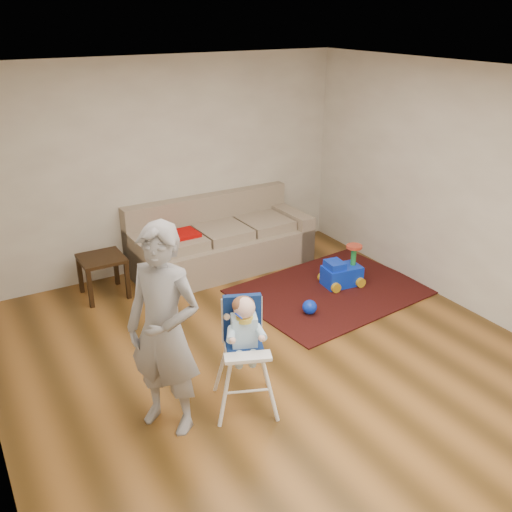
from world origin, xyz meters
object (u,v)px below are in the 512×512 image
sofa (221,235)px  toy_ball (310,307)px  ride_on_toy (342,266)px  side_table (103,276)px  high_chair (245,355)px  adult (164,331)px

sofa → toy_ball: sofa is taller
sofa → ride_on_toy: 1.64m
side_table → high_chair: high_chair is taller
side_table → adult: 2.65m
sofa → side_table: bearing=179.2°
toy_ball → high_chair: size_ratio=0.16×
side_table → toy_ball: (1.86, -1.65, -0.15)m
sofa → high_chair: high_chair is taller
adult → high_chair: bearing=44.3°
toy_ball → high_chair: high_chair is taller
sofa → high_chair: size_ratio=2.24×
sofa → adult: bearing=-126.4°
ride_on_toy → high_chair: 2.63m
ride_on_toy → toy_ball: ride_on_toy is taller
side_table → high_chair: (0.45, -2.67, 0.26)m
ride_on_toy → adult: size_ratio=0.29×
ride_on_toy → high_chair: (-2.19, -1.44, 0.24)m
side_table → adult: bearing=-94.6°
sofa → side_table: 1.61m
side_table → toy_ball: size_ratio=3.03×
high_chair → adult: size_ratio=0.60×
sofa → high_chair: 2.93m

